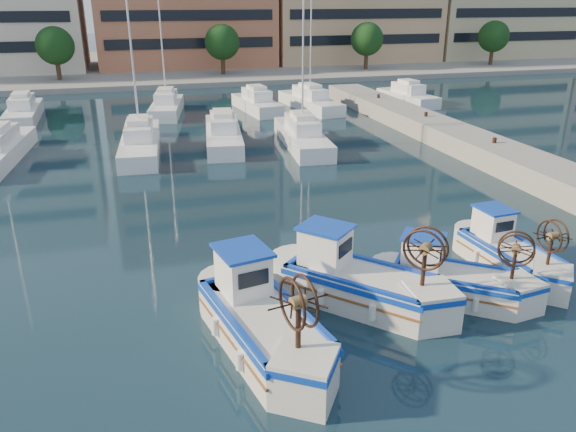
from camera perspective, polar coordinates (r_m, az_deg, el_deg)
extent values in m
plane|color=#193141|center=(17.61, 10.95, -10.14)|extent=(300.00, 300.00, 0.00)
cube|color=gray|center=(30.53, 26.48, 2.95)|extent=(3.00, 60.00, 1.20)
cube|color=gray|center=(81.04, -11.14, 14.80)|extent=(180.00, 40.00, 0.60)
cylinder|color=#3F2B19|center=(67.51, -22.26, 13.43)|extent=(0.50, 0.50, 3.00)
sphere|color=#194317|center=(67.26, -22.59, 15.69)|extent=(4.00, 4.00, 4.00)
cylinder|color=#3F2B19|center=(68.10, -6.61, 14.88)|extent=(0.50, 0.50, 3.00)
sphere|color=#194317|center=(67.85, -6.71, 17.14)|extent=(4.00, 4.00, 4.00)
cylinder|color=#3F2B19|center=(73.25, 7.92, 15.27)|extent=(0.50, 0.50, 3.00)
sphere|color=#194317|center=(73.02, 8.03, 17.38)|extent=(4.00, 4.00, 4.00)
cylinder|color=#3F2B19|center=(82.10, 19.92, 14.89)|extent=(0.50, 0.50, 3.00)
sphere|color=#194317|center=(81.90, 20.17, 16.76)|extent=(4.00, 4.00, 4.00)
cube|color=white|center=(36.52, -14.75, 7.09)|extent=(2.94, 10.17, 1.00)
cylinder|color=silver|center=(35.62, -15.60, 15.68)|extent=(0.12, 0.12, 11.00)
cube|color=white|center=(37.69, -6.59, 8.09)|extent=(3.49, 9.77, 1.00)
cube|color=white|center=(36.83, 1.45, 7.91)|extent=(3.09, 9.46, 1.00)
cylinder|color=silver|center=(35.94, 1.54, 16.46)|extent=(0.12, 0.12, 11.00)
cube|color=white|center=(49.42, -25.25, 9.39)|extent=(2.44, 8.78, 1.00)
cube|color=white|center=(48.14, -12.21, 10.66)|extent=(3.53, 8.11, 1.00)
cylinder|color=silver|center=(47.47, -12.75, 17.18)|extent=(0.12, 0.12, 11.00)
cube|color=white|center=(48.50, -3.18, 11.17)|extent=(3.00, 7.70, 1.00)
cube|color=white|center=(49.49, 2.24, 11.40)|extent=(3.34, 9.21, 1.00)
cylinder|color=silver|center=(48.84, 2.34, 17.76)|extent=(0.12, 0.12, 11.00)
cube|color=white|center=(52.97, 12.04, 11.62)|extent=(3.07, 7.28, 1.00)
cube|color=silver|center=(15.66, -2.51, -11.55)|extent=(2.87, 4.98, 1.17)
cube|color=#0D38B1|center=(15.42, -2.54, -10.16)|extent=(2.96, 5.13, 0.18)
cube|color=#1A84CD|center=(15.46, -2.54, -10.38)|extent=(2.35, 4.44, 0.07)
cube|color=white|center=(16.13, -4.58, -5.63)|extent=(1.48, 1.66, 1.23)
cube|color=#0D38B1|center=(15.83, -4.65, -3.48)|extent=(1.68, 1.86, 0.09)
cylinder|color=#331E14|center=(13.47, 1.04, -11.30)|extent=(0.13, 0.13, 1.29)
cylinder|color=brown|center=(13.11, 1.06, -8.76)|extent=(0.41, 0.38, 0.31)
torus|color=#331E14|center=(13.05, 0.41, -8.93)|extent=(0.33, 1.30, 1.31)
torus|color=#331E14|center=(13.18, 1.71, -8.59)|extent=(0.33, 1.30, 1.31)
cube|color=silver|center=(17.87, 7.37, -7.32)|extent=(4.47, 4.64, 1.13)
cube|color=#0D38B1|center=(17.66, 7.44, -6.10)|extent=(4.60, 4.78, 0.17)
cube|color=#1A84CD|center=(17.70, 7.43, -6.29)|extent=(3.85, 4.02, 0.06)
cube|color=white|center=(17.85, 3.79, -3.06)|extent=(1.81, 1.83, 1.18)
cube|color=#0D38B1|center=(17.59, 3.84, -1.15)|extent=(2.04, 2.06, 0.09)
cylinder|color=#331E14|center=(16.73, 13.61, -5.29)|extent=(0.13, 0.13, 1.25)
cylinder|color=brown|center=(16.45, 13.80, -3.22)|extent=(0.46, 0.45, 0.30)
torus|color=#331E14|center=(16.31, 13.62, -3.42)|extent=(0.90, 0.98, 1.26)
torus|color=#331E14|center=(16.59, 13.99, -3.02)|extent=(0.90, 0.98, 1.26)
cube|color=silver|center=(18.83, 16.52, -6.80)|extent=(4.04, 3.64, 0.96)
cube|color=#0D38B1|center=(18.67, 16.63, -5.81)|extent=(4.16, 3.75, 0.15)
cube|color=#1A84CD|center=(18.69, 16.62, -5.97)|extent=(3.51, 3.12, 0.05)
cube|color=white|center=(18.49, 13.47, -3.62)|extent=(1.55, 1.52, 1.00)
cube|color=#0D38B1|center=(18.27, 13.62, -2.07)|extent=(1.74, 1.71, 0.07)
cylinder|color=#331E14|center=(18.38, 21.93, -4.72)|extent=(0.11, 0.11, 1.06)
cylinder|color=brown|center=(18.15, 22.18, -3.11)|extent=(0.38, 0.39, 0.26)
torus|color=#331E14|center=(18.03, 22.17, -3.28)|extent=(0.88, 0.70, 1.07)
torus|color=#331E14|center=(18.28, 22.18, -2.94)|extent=(0.88, 0.70, 1.07)
cube|color=silver|center=(21.26, 21.61, -4.13)|extent=(1.90, 3.92, 0.95)
cube|color=#0D38B1|center=(21.11, 21.74, -3.24)|extent=(1.95, 4.04, 0.15)
cube|color=#1A84CD|center=(21.13, 21.72, -3.38)|extent=(1.51, 3.51, 0.05)
cube|color=white|center=(21.63, 20.11, -0.66)|extent=(1.08, 1.25, 1.00)
cube|color=#0D38B1|center=(21.44, 20.29, 0.69)|extent=(1.22, 1.39, 0.07)
cylinder|color=#331E14|center=(19.81, 25.03, -3.35)|extent=(0.11, 0.11, 1.05)
cylinder|color=brown|center=(19.60, 25.29, -1.86)|extent=(0.31, 0.27, 0.25)
torus|color=#331E14|center=(19.50, 25.00, -1.91)|extent=(0.14, 1.06, 1.06)
torus|color=#331E14|center=(19.69, 25.57, -1.80)|extent=(0.14, 1.06, 1.06)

